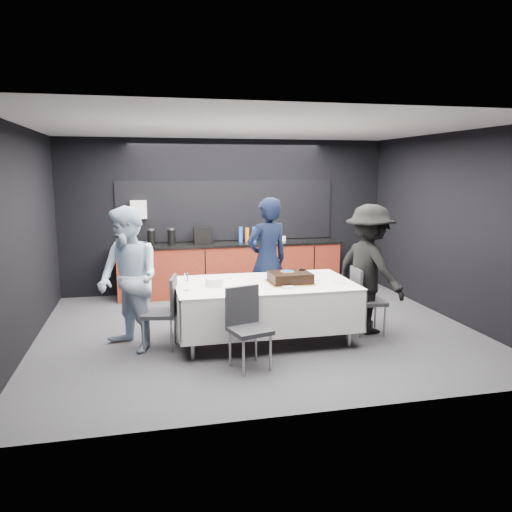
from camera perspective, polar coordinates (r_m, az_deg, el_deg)
The scene contains 18 objects.
ground at distance 7.15m, azimuth 0.18°, elevation -8.46°, with size 6.00×6.00×0.00m, color #3D3D42.
room_shell at distance 6.80m, azimuth 0.19°, elevation 6.59°, with size 6.04×5.04×2.82m.
kitchenette at distance 9.12m, azimuth -3.03°, elevation -0.94°, with size 4.10×0.64×2.05m.
party_table at distance 6.60m, azimuth 0.96°, elevation -4.23°, with size 2.32×1.32×0.78m.
cake_assembly at distance 6.55m, azimuth 3.92°, elevation -2.48°, with size 0.58×0.47×0.18m.
plate_stack at distance 6.39m, azimuth -4.78°, elevation -2.98°, with size 0.23×0.23×0.10m, color white.
loose_plate_near at distance 6.14m, azimuth -1.72°, elevation -3.92°, with size 0.18×0.18×0.01m, color white.
loose_plate_right_a at distance 6.79m, azimuth 6.44°, elevation -2.65°, with size 0.22×0.22×0.01m, color white.
loose_plate_right_b at distance 6.64m, azimuth 9.51°, elevation -2.99°, with size 0.18×0.18×0.01m, color white.
loose_plate_far at distance 6.83m, azimuth 0.34°, elevation -2.51°, with size 0.22×0.22×0.01m, color white.
fork_pile at distance 6.26m, azimuth 3.71°, elevation -3.60°, with size 0.15×0.09×0.02m, color white.
champagne_flute at distance 6.15m, azimuth -7.97°, elevation -2.51°, with size 0.06×0.06×0.22m.
chair_left at distance 6.42m, azimuth -10.33°, elevation -5.77°, with size 0.49×0.49×0.92m.
chair_right at distance 7.02m, azimuth 12.17°, elevation -4.48°, with size 0.45×0.45×0.92m.
chair_near at distance 5.74m, azimuth -1.08°, elevation -7.48°, with size 0.52×0.52×0.92m.
person_center at distance 7.35m, azimuth 1.30°, elevation -0.49°, with size 0.68×0.44×1.85m, color black.
person_left at distance 6.37m, azimuth -14.36°, elevation -2.60°, with size 0.88×0.69×1.81m, color silver.
person_right at distance 7.05m, azimuth 12.82°, elevation -1.47°, with size 1.15×0.66×1.78m, color black.
Camera 1 is at (-1.52, -6.62, 2.24)m, focal length 35.00 mm.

